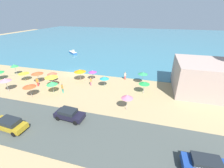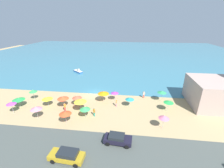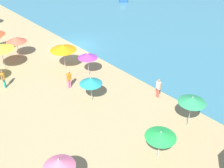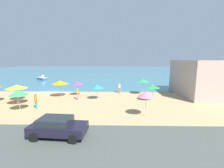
{
  "view_description": "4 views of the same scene",
  "coord_description": "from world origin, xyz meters",
  "views": [
    {
      "loc": [
        17.22,
        -30.33,
        13.41
      ],
      "look_at": [
        10.43,
        -5.36,
        0.82
      ],
      "focal_mm": 24.0,
      "sensor_mm": 36.0,
      "label": 1
    },
    {
      "loc": [
        8.51,
        -33.05,
        16.45
      ],
      "look_at": [
        4.2,
        2.54,
        1.79
      ],
      "focal_mm": 24.0,
      "sensor_mm": 36.0,
      "label": 2
    },
    {
      "loc": [
        23.62,
        -16.39,
        13.66
      ],
      "look_at": [
        9.33,
        -3.4,
        1.04
      ],
      "focal_mm": 45.0,
      "sensor_mm": 36.0,
      "label": 3
    },
    {
      "loc": [
        11.42,
        -26.06,
        5.57
      ],
      "look_at": [
        10.78,
        2.85,
        0.97
      ],
      "focal_mm": 24.0,
      "sensor_mm": 36.0,
      "label": 4
    }
  ],
  "objects": [
    {
      "name": "ground_plane",
      "position": [
        0.0,
        0.0,
        0.0
      ],
      "size": [
        160.0,
        160.0,
        0.0
      ],
      "primitive_type": "plane",
      "color": "tan"
    },
    {
      "name": "sea",
      "position": [
        0.0,
        55.0,
        0.03
      ],
      "size": [
        150.0,
        110.0,
        0.05
      ],
      "primitive_type": "cube",
      "color": "teal",
      "rests_on": "ground_plane"
    },
    {
      "name": "beach_umbrella_2",
      "position": [
        3.05,
        -3.84,
        2.26
      ],
      "size": [
        2.47,
        2.47,
        2.57
      ],
      "color": "#B2B2B7",
      "rests_on": "ground_plane"
    },
    {
      "name": "beach_umbrella_4",
      "position": [
        14.44,
        -11.76,
        2.3
      ],
      "size": [
        1.73,
        1.73,
        2.63
      ],
      "color": "#B2B2B7",
      "rests_on": "ground_plane"
    },
    {
      "name": "beach_umbrella_5",
      "position": [
        16.48,
        -5.99,
        2.05
      ],
      "size": [
        1.91,
        1.91,
        2.3
      ],
      "color": "#B2B2B7",
      "rests_on": "ground_plane"
    },
    {
      "name": "beach_umbrella_7",
      "position": [
        8.85,
        -5.2,
        1.88
      ],
      "size": [
        1.83,
        1.83,
        2.19
      ],
      "color": "#B2B2B7",
      "rests_on": "ground_plane"
    },
    {
      "name": "beach_umbrella_8",
      "position": [
        -2.24,
        -5.97,
        1.96
      ],
      "size": [
        2.04,
        2.04,
        2.29
      ],
      "color": "#B2B2B7",
      "rests_on": "ground_plane"
    },
    {
      "name": "beach_umbrella_9",
      "position": [
        5.48,
        -2.86,
        1.97
      ],
      "size": [
        1.77,
        1.77,
        2.23
      ],
      "color": "#B2B2B7",
      "rests_on": "ground_plane"
    },
    {
      "name": "beach_umbrella_12",
      "position": [
        -0.76,
        -8.19,
        2.34
      ],
      "size": [
        2.46,
        2.46,
        2.63
      ],
      "color": "#B2B2B7",
      "rests_on": "ground_plane"
    },
    {
      "name": "beach_umbrella_13",
      "position": [
        15.91,
        -1.98,
        2.3
      ],
      "size": [
        1.94,
        1.94,
        2.58
      ],
      "color": "#B2B2B7",
      "rests_on": "ground_plane"
    },
    {
      "name": "beach_umbrella_14",
      "position": [
        0.77,
        -10.22,
        2.03
      ],
      "size": [
        1.95,
        1.95,
        2.36
      ],
      "color": "#B2B2B7",
      "rests_on": "ground_plane"
    },
    {
      "name": "bather_0",
      "position": [
        12.13,
        -0.84,
        0.98
      ],
      "size": [
        0.56,
        0.28,
        1.75
      ],
      "color": "#EA4E40",
      "rests_on": "ground_plane"
    },
    {
      "name": "bather_1",
      "position": [
        2.29,
        -9.58,
        0.98
      ],
      "size": [
        0.47,
        0.4,
        1.74
      ],
      "color": "teal",
      "rests_on": "ground_plane"
    },
    {
      "name": "bather_3",
      "position": [
        6.08,
        -5.45,
        0.95
      ],
      "size": [
        0.26,
        0.57,
        1.7
      ],
      "color": "pink",
      "rests_on": "ground_plane"
    },
    {
      "name": "parked_car_2",
      "position": [
        7.26,
        -15.95,
        0.82
      ],
      "size": [
        4.15,
        2.14,
        1.44
      ],
      "color": "black",
      "rests_on": "coastal_road"
    },
    {
      "name": "skiff_nearshore",
      "position": [
        -9.76,
        16.34,
        0.42
      ],
      "size": [
        4.17,
        3.68,
        1.34
      ],
      "color": "#2658A0",
      "rests_on": "sea"
    }
  ]
}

